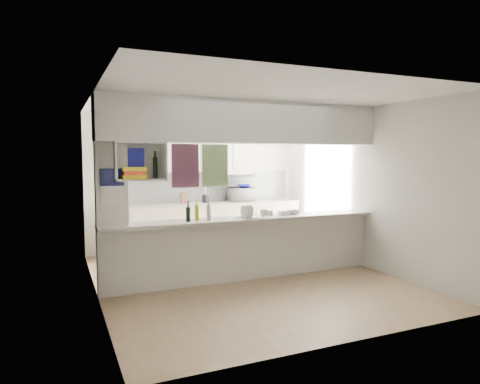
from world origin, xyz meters
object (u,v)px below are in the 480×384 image
bowl (244,186)px  dish_rack (249,213)px  wine_bottles (198,213)px  microwave (241,194)px

bowl → dish_rack: bearing=-112.2°
dish_rack → wine_bottles: size_ratio=1.10×
bowl → wine_bottles: bearing=-127.5°
microwave → bowl: bearing=158.9°
bowl → wine_bottles: (-1.65, -2.15, -0.19)m
microwave → dish_rack: bearing=70.7°
bowl → wine_bottles: size_ratio=0.73×
dish_rack → microwave: bearing=59.5°
bowl → wine_bottles: 2.72m
microwave → dish_rack: (-0.84, -2.18, -0.06)m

